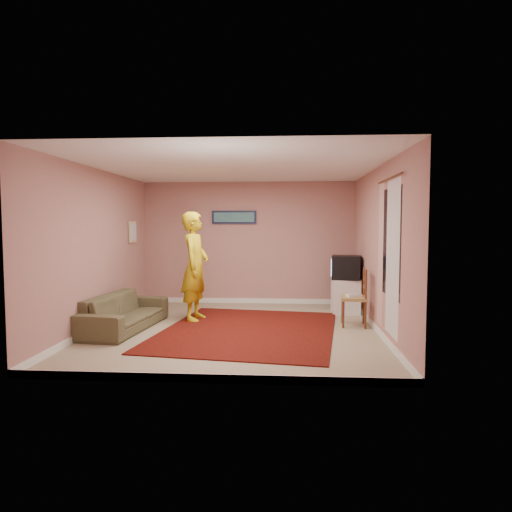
# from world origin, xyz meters

# --- Properties ---
(ground) EXTENTS (5.00, 5.00, 0.00)m
(ground) POSITION_xyz_m (0.00, 0.00, 0.00)
(ground) COLOR tan
(ground) RESTS_ON ground
(wall_back) EXTENTS (4.50, 0.02, 2.60)m
(wall_back) POSITION_xyz_m (0.00, 2.50, 1.30)
(wall_back) COLOR #B27675
(wall_back) RESTS_ON ground
(wall_front) EXTENTS (4.50, 0.02, 2.60)m
(wall_front) POSITION_xyz_m (0.00, -2.50, 1.30)
(wall_front) COLOR #B27675
(wall_front) RESTS_ON ground
(wall_left) EXTENTS (0.02, 5.00, 2.60)m
(wall_left) POSITION_xyz_m (-2.25, 0.00, 1.30)
(wall_left) COLOR #B27675
(wall_left) RESTS_ON ground
(wall_right) EXTENTS (0.02, 5.00, 2.60)m
(wall_right) POSITION_xyz_m (2.25, 0.00, 1.30)
(wall_right) COLOR #B27675
(wall_right) RESTS_ON ground
(ceiling) EXTENTS (4.50, 5.00, 0.02)m
(ceiling) POSITION_xyz_m (0.00, 0.00, 2.60)
(ceiling) COLOR white
(ceiling) RESTS_ON wall_back
(baseboard_back) EXTENTS (4.50, 0.02, 0.10)m
(baseboard_back) POSITION_xyz_m (0.00, 2.49, 0.05)
(baseboard_back) COLOR white
(baseboard_back) RESTS_ON ground
(baseboard_front) EXTENTS (4.50, 0.02, 0.10)m
(baseboard_front) POSITION_xyz_m (0.00, -2.49, 0.05)
(baseboard_front) COLOR white
(baseboard_front) RESTS_ON ground
(baseboard_left) EXTENTS (0.02, 5.00, 0.10)m
(baseboard_left) POSITION_xyz_m (-2.24, 0.00, 0.05)
(baseboard_left) COLOR white
(baseboard_left) RESTS_ON ground
(baseboard_right) EXTENTS (0.02, 5.00, 0.10)m
(baseboard_right) POSITION_xyz_m (2.24, 0.00, 0.05)
(baseboard_right) COLOR white
(baseboard_right) RESTS_ON ground
(window) EXTENTS (0.01, 1.10, 1.50)m
(window) POSITION_xyz_m (2.24, -0.90, 1.45)
(window) COLOR black
(window) RESTS_ON wall_right
(curtain_sheer) EXTENTS (0.01, 0.75, 2.10)m
(curtain_sheer) POSITION_xyz_m (2.23, -1.05, 1.25)
(curtain_sheer) COLOR white
(curtain_sheer) RESTS_ON wall_right
(curtain_floral) EXTENTS (0.01, 0.35, 2.10)m
(curtain_floral) POSITION_xyz_m (2.21, -0.35, 1.25)
(curtain_floral) COLOR beige
(curtain_floral) RESTS_ON wall_right
(curtain_rod) EXTENTS (0.02, 1.40, 0.02)m
(curtain_rod) POSITION_xyz_m (2.20, -0.90, 2.32)
(curtain_rod) COLOR brown
(curtain_rod) RESTS_ON wall_right
(picture_back) EXTENTS (0.95, 0.04, 0.28)m
(picture_back) POSITION_xyz_m (-0.30, 2.47, 1.85)
(picture_back) COLOR #151C3C
(picture_back) RESTS_ON wall_back
(picture_left) EXTENTS (0.04, 0.38, 0.42)m
(picture_left) POSITION_xyz_m (-2.22, 1.60, 1.55)
(picture_left) COLOR beige
(picture_left) RESTS_ON wall_left
(area_rug) EXTENTS (3.08, 3.65, 0.02)m
(area_rug) POSITION_xyz_m (0.22, -0.07, 0.01)
(area_rug) COLOR black
(area_rug) RESTS_ON ground
(tv_cabinet) EXTENTS (0.51, 0.47, 0.65)m
(tv_cabinet) POSITION_xyz_m (1.95, 1.49, 0.33)
(tv_cabinet) COLOR white
(tv_cabinet) RESTS_ON ground
(crt_tv) EXTENTS (0.59, 0.54, 0.45)m
(crt_tv) POSITION_xyz_m (1.94, 1.49, 0.88)
(crt_tv) COLOR black
(crt_tv) RESTS_ON tv_cabinet
(chair_a) EXTENTS (0.52, 0.50, 0.54)m
(chair_a) POSITION_xyz_m (2.00, 2.18, 0.60)
(chair_a) COLOR tan
(chair_a) RESTS_ON ground
(dvd_player) EXTENTS (0.39, 0.28, 0.07)m
(dvd_player) POSITION_xyz_m (2.00, 2.18, 0.54)
(dvd_player) COLOR #B7B7BD
(dvd_player) RESTS_ON chair_a
(blue_throw) EXTENTS (0.39, 0.05, 0.41)m
(blue_throw) POSITION_xyz_m (2.00, 2.20, 0.80)
(blue_throw) COLOR #8FC0EA
(blue_throw) RESTS_ON chair_a
(chair_b) EXTENTS (0.45, 0.47, 0.53)m
(chair_b) POSITION_xyz_m (1.94, 0.39, 0.59)
(chair_b) COLOR tan
(chair_b) RESTS_ON ground
(game_console) EXTENTS (0.26, 0.22, 0.05)m
(game_console) POSITION_xyz_m (1.94, 0.39, 0.52)
(game_console) COLOR silver
(game_console) RESTS_ON chair_b
(sofa) EXTENTS (0.96, 2.02, 0.57)m
(sofa) POSITION_xyz_m (-1.80, -0.09, 0.28)
(sofa) COLOR brown
(sofa) RESTS_ON ground
(person) EXTENTS (0.53, 0.75, 1.92)m
(person) POSITION_xyz_m (-0.79, 0.69, 0.96)
(person) COLOR gold
(person) RESTS_ON ground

